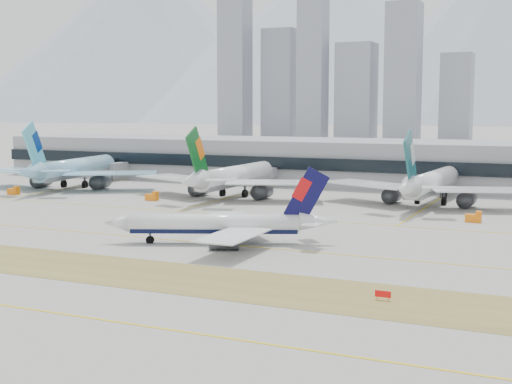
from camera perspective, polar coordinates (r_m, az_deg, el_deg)
The scene contains 12 objects.
ground at distance 143.08m, azimuth -3.21°, elevation -3.74°, with size 3000.00×3000.00×0.00m, color #9B9991.
apron_markings at distance 99.59m, azimuth -17.86°, elevation -8.66°, with size 360.00×122.22×0.06m.
taxiing_airliner at distance 137.11m, azimuth -2.68°, elevation -2.64°, with size 42.81×36.23×15.14m.
widebody_korean at distance 241.30m, azimuth -14.49°, elevation 1.74°, with size 62.42×61.79×22.57m.
widebody_eva at distance 209.25m, azimuth -1.93°, elevation 1.15°, with size 60.48×58.91×21.55m.
widebody_cathay at distance 197.68m, azimuth 13.75°, elevation 0.62°, with size 59.46×58.19×21.22m.
terminal at distance 248.97m, azimuth 9.08°, elevation 2.36°, with size 280.00×43.10×15.00m.
hold_sign_right at distance 98.78m, azimuth 10.12°, elevation -8.05°, with size 2.20×0.15×1.35m.
gse_c at distance 170.65m, azimuth 17.04°, elevation -1.97°, with size 3.55×2.00×2.60m.
gse_a at distance 227.80m, azimuth -18.80°, elevation 0.07°, with size 3.55×2.00×2.60m.
gse_b at distance 203.98m, azimuth -8.29°, elevation -0.38°, with size 3.55×2.00×2.60m.
city_skyline at distance 603.68m, azimuth 7.84°, elevation 8.87°, with size 342.00×49.80×140.00m.
Camera 1 is at (65.11, -124.77, 25.78)m, focal length 50.00 mm.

